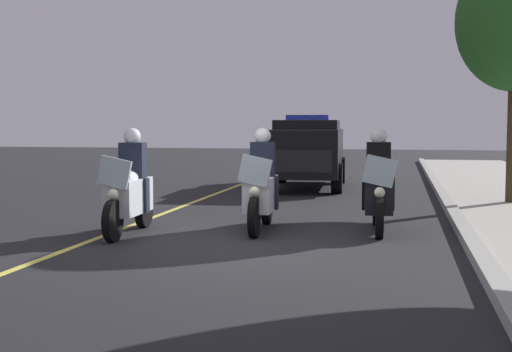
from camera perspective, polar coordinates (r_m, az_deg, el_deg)
The scene contains 7 objects.
ground_plane at distance 10.10m, azimuth -1.92°, elevation -5.78°, with size 80.00×80.00×0.00m, color black.
curb_strip at distance 9.85m, azimuth 17.90°, elevation -5.80°, with size 48.00×0.24×0.15m, color #9E9B93.
lane_stripe_center at distance 10.83m, azimuth -13.41°, elevation -5.18°, with size 48.00×0.12×0.01m, color #E0D14C.
police_motorcycle_lead_left at distance 11.16m, azimuth -10.59°, elevation -1.26°, with size 2.14×0.60×1.72m.
police_motorcycle_lead_right at distance 11.39m, azimuth 0.43°, elevation -1.08°, with size 2.14×0.60×1.72m.
police_motorcycle_trailing at distance 11.45m, azimuth 10.23°, elevation -1.12°, with size 2.14×0.60×1.72m.
police_suv at distance 19.22m, azimuth 4.29°, elevation 2.21°, with size 5.00×2.29×2.05m.
Camera 1 is at (9.65, 2.38, 1.77)m, focal length 47.65 mm.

